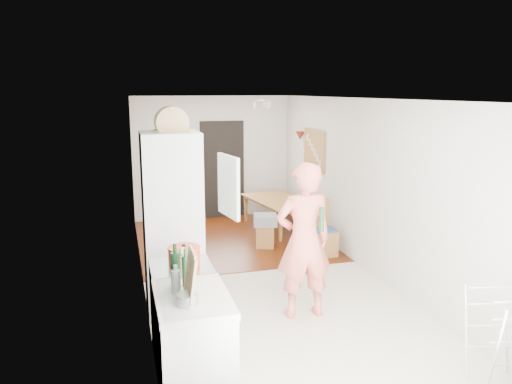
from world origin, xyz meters
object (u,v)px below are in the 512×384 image
person (304,227)px  dining_chair (323,229)px  drying_rack (501,338)px  stool (265,236)px  dining_table (281,216)px

person → dining_chair: size_ratio=2.42×
dining_chair → drying_rack: 3.72m
stool → dining_table: bearing=58.7°
drying_rack → stool: bearing=114.6°
stool → drying_rack: size_ratio=0.44×
dining_table → dining_chair: size_ratio=1.57×
person → stool: person is taller
dining_table → drying_rack: size_ratio=1.60×
person → dining_table: bearing=-104.0°
dining_chair → stool: size_ratio=2.30×
dining_table → drying_rack: bearing=173.4°
dining_table → person: bearing=155.9°
drying_rack → dining_table: bearing=105.9°
person → drying_rack: size_ratio=2.46×
person → dining_table: (0.92, 3.61, -0.83)m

